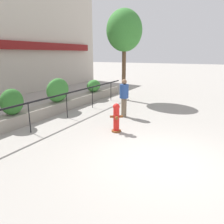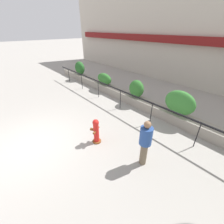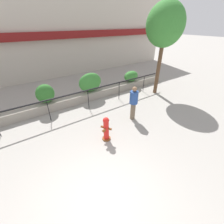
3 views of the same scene
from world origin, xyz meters
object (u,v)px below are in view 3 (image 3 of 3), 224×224
Objects in this scene: hedge_bush_2 at (45,94)px; street_tree at (165,26)px; pedestrian at (134,101)px; hedge_bush_3 at (90,82)px; hedge_bush_4 at (131,76)px; fire_hydrant at (106,129)px.

hedge_bush_2 is 7.64m from street_tree.
pedestrian is at bearing -45.11° from hedge_bush_2.
hedge_bush_3 is 3.34m from hedge_bush_4.
street_tree is (6.79, -1.70, 3.08)m from hedge_bush_2.
hedge_bush_3 is at bearing 100.46° from pedestrian.
pedestrian reaches higher than hedge_bush_2.
fire_hydrant is 0.62× the size of pedestrian.
hedge_bush_2 is 0.59× the size of pedestrian.
hedge_bush_4 is at bearing 0.00° from hedge_bush_2.
pedestrian is at bearing -129.50° from hedge_bush_4.
street_tree is (5.46, 2.17, 3.54)m from fire_hydrant.
hedge_bush_4 is 0.22× the size of street_tree.
pedestrian reaches higher than fire_hydrant.
fire_hydrant is (-1.35, -3.87, -0.53)m from hedge_bush_3.
hedge_bush_2 is 4.12m from fire_hydrant.
hedge_bush_4 is 0.68× the size of pedestrian.
pedestrian is (-3.50, -1.59, -3.10)m from street_tree.
fire_hydrant is at bearing -158.33° from street_tree.
hedge_bush_2 is 2.68m from hedge_bush_3.
hedge_bush_2 is at bearing 108.93° from fire_hydrant.
street_tree is at bearing -65.47° from hedge_bush_4.
hedge_bush_3 is 5.37m from street_tree.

